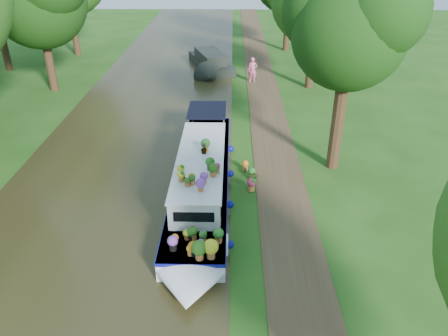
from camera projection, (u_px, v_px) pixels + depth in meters
ground at (255, 200)px, 18.25m from camera, size 100.00×100.00×0.00m
canal_water at (112, 198)px, 18.35m from camera, size 10.00×100.00×0.02m
towpath at (283, 200)px, 18.22m from camera, size 2.20×100.00×0.03m
plant_boat at (201, 179)px, 18.07m from camera, size 2.29×13.52×2.31m
tree_near_overhang at (350, 23)px, 17.71m from camera, size 5.52×5.28×8.99m
second_boat at (210, 62)px, 35.11m from camera, size 4.12×7.86×1.43m
pedestrian_pink at (253, 70)px, 31.90m from camera, size 0.69×0.48×1.81m
verge_plant at (255, 177)px, 19.45m from camera, size 0.46×0.40×0.48m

